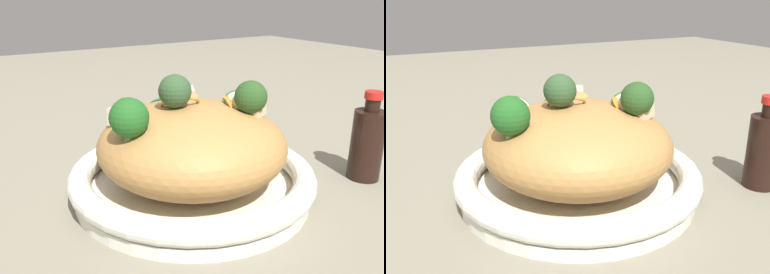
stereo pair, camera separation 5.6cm
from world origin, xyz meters
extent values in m
plane|color=gray|center=(0.00, 0.00, 0.00)|extent=(3.00, 3.00, 0.00)
cylinder|color=white|center=(0.00, 0.00, 0.01)|extent=(0.32, 0.32, 0.02)
torus|color=white|center=(0.00, 0.00, 0.03)|extent=(0.33, 0.33, 0.03)
ellipsoid|color=#AF7E43|center=(0.00, 0.00, 0.07)|extent=(0.25, 0.25, 0.11)
torus|color=#B37A3A|center=(0.00, 0.00, 0.11)|extent=(0.09, 0.09, 0.02)
torus|color=#B6873E|center=(0.01, 0.01, 0.13)|extent=(0.06, 0.06, 0.03)
cone|color=#A3C377|center=(-0.04, -0.06, 0.12)|extent=(0.02, 0.02, 0.01)
sphere|color=#284D20|center=(-0.04, -0.06, 0.14)|extent=(0.06, 0.06, 0.04)
cone|color=#A2C06E|center=(-0.02, 0.10, 0.11)|extent=(0.03, 0.03, 0.02)
sphere|color=#225C21|center=(-0.02, 0.10, 0.13)|extent=(0.07, 0.07, 0.05)
cone|color=#A5BD6E|center=(0.00, 0.03, 0.13)|extent=(0.02, 0.02, 0.02)
sphere|color=#30502D|center=(0.00, 0.03, 0.15)|extent=(0.05, 0.05, 0.04)
cylinder|color=orange|center=(-0.02, -0.05, 0.13)|extent=(0.03, 0.03, 0.02)
cylinder|color=orange|center=(0.05, -0.02, 0.13)|extent=(0.03, 0.03, 0.01)
cylinder|color=orange|center=(0.00, -0.06, 0.13)|extent=(0.02, 0.02, 0.02)
cylinder|color=beige|center=(-0.01, -0.07, 0.12)|extent=(0.04, 0.04, 0.03)
torus|color=#2A5A26|center=(-0.01, -0.07, 0.12)|extent=(0.05, 0.05, 0.04)
cylinder|color=beige|center=(0.11, -0.01, 0.11)|extent=(0.04, 0.04, 0.03)
torus|color=#21522B|center=(0.11, -0.01, 0.11)|extent=(0.04, 0.05, 0.03)
cylinder|color=beige|center=(0.06, 0.06, 0.12)|extent=(0.04, 0.05, 0.03)
torus|color=#255225|center=(0.06, 0.06, 0.12)|extent=(0.05, 0.05, 0.03)
cube|color=beige|center=(-0.03, -0.07, 0.13)|extent=(0.05, 0.05, 0.04)
cube|color=beige|center=(0.04, -0.01, 0.13)|extent=(0.03, 0.03, 0.02)
cube|color=beige|center=(0.04, 0.08, 0.12)|extent=(0.04, 0.04, 0.02)
cylinder|color=black|center=(-0.09, -0.25, 0.05)|extent=(0.05, 0.05, 0.11)
cylinder|color=black|center=(-0.09, -0.25, 0.11)|extent=(0.02, 0.02, 0.02)
camera|label=1|loc=(-0.45, 0.28, 0.27)|focal=39.56mm
camera|label=2|loc=(-0.48, 0.23, 0.27)|focal=39.56mm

